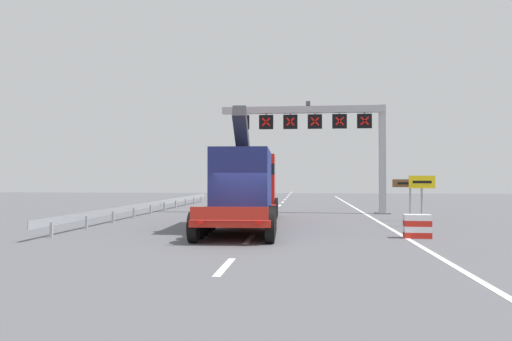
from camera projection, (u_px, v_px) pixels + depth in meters
name	position (u px, v px, depth m)	size (l,w,h in m)	color
ground	(243.00, 238.00, 18.61)	(112.00, 112.00, 0.00)	#5B5B60
lane_markings	(283.00, 202.00, 46.48)	(0.20, 70.68, 0.01)	silver
edge_line_right	(368.00, 215.00, 29.94)	(0.20, 63.00, 0.01)	silver
overhead_lane_gantry	(323.00, 127.00, 31.88)	(10.87, 0.90, 7.31)	#9EA0A5
heavy_haul_truck_red	(248.00, 184.00, 24.66)	(3.50, 14.14, 5.30)	red
exit_sign_yellow	(422.00, 189.00, 23.03)	(1.20, 0.15, 2.41)	#9EA0A5
tourist_info_sign_brown	(410.00, 189.00, 25.86)	(1.86, 0.15, 2.23)	#9EA0A5
crash_barrier_striped	(417.00, 226.00, 18.70)	(1.02, 0.53, 0.90)	red
guardrail_left	(157.00, 204.00, 32.60)	(0.13, 30.64, 0.76)	#999EA3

